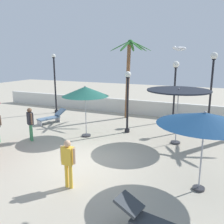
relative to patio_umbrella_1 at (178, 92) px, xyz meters
The scene contains 15 objects.
ground_plane 5.44m from the patio_umbrella_1, 131.87° to the right, with size 56.00×56.00×0.00m, color #B2A893.
boundary_wall 6.44m from the patio_umbrella_1, 121.61° to the left, with size 25.20×0.30×1.06m, color silver.
patio_umbrella_1 is the anchor object (origin of this frame).
patio_umbrella_2 4.27m from the patio_umbrella_1, 71.10° to the right, with size 2.88×2.88×2.60m.
patio_umbrella_3 4.66m from the patio_umbrella_1, 169.98° to the right, with size 2.44×2.44×2.73m.
palm_tree_0 5.62m from the patio_umbrella_1, 135.05° to the left, with size 2.81×2.81×5.29m.
lamp_post_0 10.03m from the patio_umbrella_1, 161.31° to the left, with size 0.28×0.28×4.40m.
lamp_post_1 2.95m from the patio_umbrella_1, 165.61° to the left, with size 0.34×0.34×3.43m.
lamp_post_2 3.81m from the patio_umbrella_1, 69.30° to the left, with size 0.40×0.40×4.45m.
lamp_post_3 4.34m from the patio_umbrella_1, 101.38° to the left, with size 0.42×0.42×3.93m.
lounge_chair_1 8.25m from the patio_umbrella_1, behind, with size 1.22×1.94×0.83m.
lounge_chair_2 7.04m from the patio_umbrella_1, 85.69° to the right, with size 1.91×0.87×0.81m.
guest_0 6.33m from the patio_umbrella_1, 114.18° to the right, with size 0.56×0.25×1.63m.
guest_2 7.41m from the patio_umbrella_1, 159.40° to the right, with size 0.49×0.39×1.71m.
seagull_0 4.76m from the patio_umbrella_1, 82.55° to the right, with size 0.40×1.32×0.14m.
Camera 1 is at (4.82, -7.95, 4.17)m, focal length 38.40 mm.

